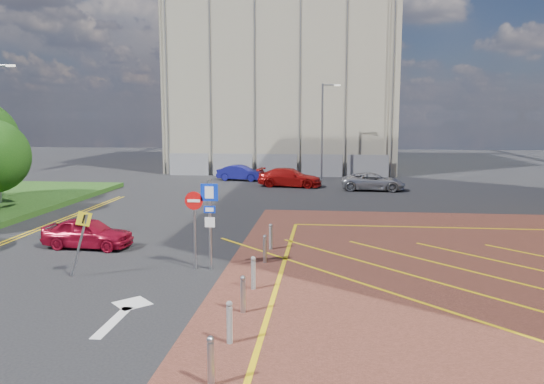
% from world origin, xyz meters
% --- Properties ---
extents(ground, '(140.00, 140.00, 0.00)m').
position_xyz_m(ground, '(0.00, 0.00, 0.00)').
color(ground, black).
rests_on(ground, ground).
extents(lamp_back, '(1.53, 0.16, 8.00)m').
position_xyz_m(lamp_back, '(4.08, 28.00, 4.36)').
color(lamp_back, '#9EA0A8').
rests_on(lamp_back, ground).
extents(sign_cluster, '(1.17, 0.12, 3.20)m').
position_xyz_m(sign_cluster, '(0.30, 0.98, 1.95)').
color(sign_cluster, '#9EA0A8').
rests_on(sign_cluster, ground).
extents(warning_sign, '(0.80, 0.43, 2.24)m').
position_xyz_m(warning_sign, '(-3.56, -0.36, 1.43)').
color(warning_sign, '#9EA0A8').
rests_on(warning_sign, ground).
extents(bollard_row, '(0.14, 11.14, 0.90)m').
position_xyz_m(bollard_row, '(2.30, -1.67, 0.47)').
color(bollard_row, '#9EA0A8').
rests_on(bollard_row, forecourt).
extents(construction_building, '(21.20, 19.20, 22.00)m').
position_xyz_m(construction_building, '(0.00, 40.00, 11.00)').
color(construction_building, '#A09883').
rests_on(construction_building, ground).
extents(construction_fence, '(21.60, 0.06, 2.00)m').
position_xyz_m(construction_fence, '(1.00, 30.00, 1.00)').
color(construction_fence, gray).
rests_on(construction_fence, ground).
extents(car_red_left, '(3.74, 1.73, 1.24)m').
position_xyz_m(car_red_left, '(-5.18, 3.52, 0.62)').
color(car_red_left, maroon).
rests_on(car_red_left, ground).
extents(car_blue_back, '(4.06, 1.99, 1.28)m').
position_xyz_m(car_blue_back, '(-2.70, 26.65, 0.64)').
color(car_blue_back, navy).
rests_on(car_blue_back, ground).
extents(car_red_back, '(5.08, 2.56, 1.41)m').
position_xyz_m(car_red_back, '(1.66, 23.23, 0.71)').
color(car_red_back, '#AF100F').
rests_on(car_red_back, ground).
extents(car_silver_back, '(4.67, 2.32, 1.27)m').
position_xyz_m(car_silver_back, '(7.80, 21.84, 0.64)').
color(car_silver_back, '#99989F').
rests_on(car_silver_back, ground).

